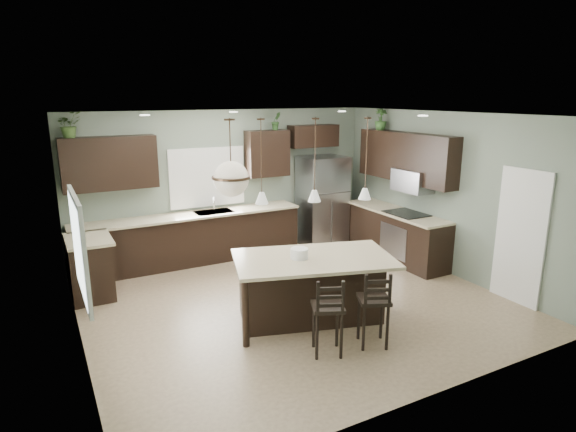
{
  "coord_description": "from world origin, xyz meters",
  "views": [
    {
      "loc": [
        -3.29,
        -5.96,
        3.08
      ],
      "look_at": [
        0.1,
        0.4,
        1.25
      ],
      "focal_mm": 30.0,
      "sensor_mm": 36.0,
      "label": 1
    }
  ],
  "objects_px": {
    "kitchen_island": "(313,289)",
    "bar_stool_right": "(373,308)",
    "refrigerator": "(322,201)",
    "serving_dish": "(299,253)",
    "plant_back_left": "(69,125)",
    "bar_stool_center": "(328,315)"
  },
  "relations": [
    {
      "from": "kitchen_island",
      "to": "bar_stool_right",
      "type": "bearing_deg",
      "value": -55.5
    },
    {
      "from": "bar_stool_center",
      "to": "bar_stool_right",
      "type": "height_order",
      "value": "bar_stool_right"
    },
    {
      "from": "kitchen_island",
      "to": "bar_stool_center",
      "type": "bearing_deg",
      "value": -93.35
    },
    {
      "from": "kitchen_island",
      "to": "bar_stool_right",
      "type": "distance_m",
      "value": 0.99
    },
    {
      "from": "serving_dish",
      "to": "bar_stool_center",
      "type": "xyz_separation_m",
      "value": [
        -0.12,
        -0.91,
        -0.49
      ]
    },
    {
      "from": "refrigerator",
      "to": "bar_stool_center",
      "type": "xyz_separation_m",
      "value": [
        -2.31,
        -3.83,
        -0.42
      ]
    },
    {
      "from": "refrigerator",
      "to": "serving_dish",
      "type": "xyz_separation_m",
      "value": [
        -2.2,
        -2.93,
        0.07
      ]
    },
    {
      "from": "refrigerator",
      "to": "kitchen_island",
      "type": "xyz_separation_m",
      "value": [
        -2.01,
        -2.98,
        -0.46
      ]
    },
    {
      "from": "serving_dish",
      "to": "plant_back_left",
      "type": "bearing_deg",
      "value": 127.95
    },
    {
      "from": "plant_back_left",
      "to": "kitchen_island",
      "type": "bearing_deg",
      "value": -50.45
    },
    {
      "from": "kitchen_island",
      "to": "bar_stool_right",
      "type": "xyz_separation_m",
      "value": [
        0.31,
        -0.95,
        0.04
      ]
    },
    {
      "from": "bar_stool_right",
      "to": "plant_back_left",
      "type": "xyz_separation_m",
      "value": [
        -2.95,
        4.15,
        2.11
      ]
    },
    {
      "from": "kitchen_island",
      "to": "bar_stool_center",
      "type": "distance_m",
      "value": 0.9
    },
    {
      "from": "bar_stool_center",
      "to": "plant_back_left",
      "type": "height_order",
      "value": "plant_back_left"
    },
    {
      "from": "serving_dish",
      "to": "bar_stool_right",
      "type": "distance_m",
      "value": 1.22
    },
    {
      "from": "bar_stool_center",
      "to": "serving_dish",
      "type": "bearing_deg",
      "value": 106.29
    },
    {
      "from": "kitchen_island",
      "to": "refrigerator",
      "type": "bearing_deg",
      "value": 72.64
    },
    {
      "from": "serving_dish",
      "to": "bar_stool_center",
      "type": "relative_size",
      "value": 0.24
    },
    {
      "from": "kitchen_island",
      "to": "bar_stool_center",
      "type": "xyz_separation_m",
      "value": [
        -0.31,
        -0.85,
        0.04
      ]
    },
    {
      "from": "serving_dish",
      "to": "bar_stool_right",
      "type": "relative_size",
      "value": 0.24
    },
    {
      "from": "bar_stool_center",
      "to": "plant_back_left",
      "type": "xyz_separation_m",
      "value": [
        -2.34,
        4.06,
        2.11
      ]
    },
    {
      "from": "serving_dish",
      "to": "bar_stool_right",
      "type": "bearing_deg",
      "value": -63.56
    }
  ]
}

